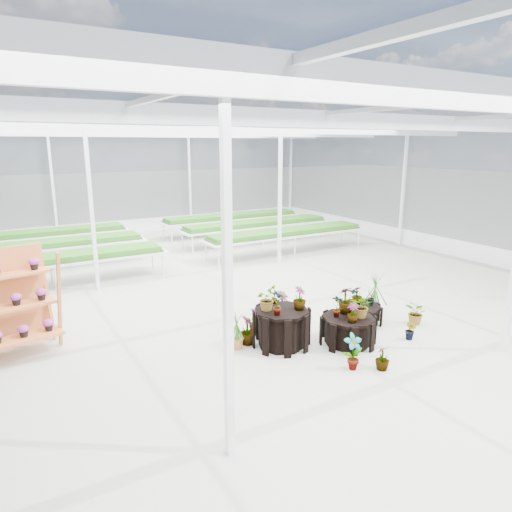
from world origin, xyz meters
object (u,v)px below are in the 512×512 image
plinth_mid (348,330)px  plinth_low (361,314)px  plinth_tall (282,328)px  shelf_rack (3,305)px

plinth_mid → plinth_low: (1.00, 0.70, -0.08)m
plinth_tall → plinth_low: bearing=2.6°
plinth_mid → plinth_low: bearing=35.0°
shelf_rack → plinth_tall: bearing=-36.0°
plinth_mid → shelf_rack: bearing=154.1°
plinth_tall → shelf_rack: shelf_rack is taller
shelf_rack → plinth_mid: bearing=-36.2°
plinth_low → plinth_tall: bearing=-177.4°
plinth_tall → plinth_mid: 1.34m
plinth_mid → plinth_low: size_ratio=1.20×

